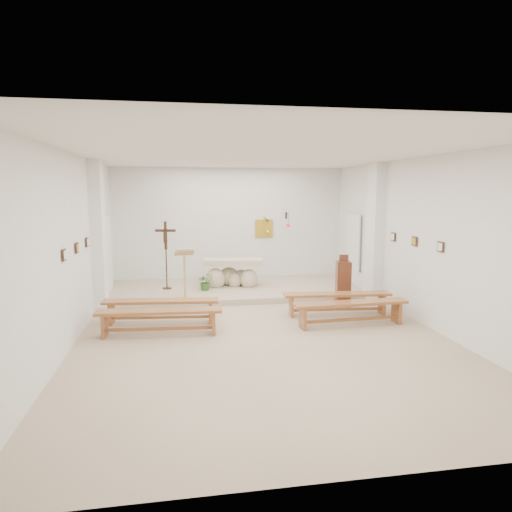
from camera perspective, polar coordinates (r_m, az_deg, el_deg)
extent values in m
cube|color=tan|center=(9.43, 0.22, -9.11)|extent=(7.00, 10.00, 0.00)
cube|color=white|center=(9.15, -21.86, 0.99)|extent=(0.02, 10.00, 3.50)
cube|color=white|center=(10.25, 19.84, 1.80)|extent=(0.02, 10.00, 3.50)
cube|color=white|center=(13.99, -3.26, 3.82)|extent=(7.00, 0.02, 3.50)
cube|color=silver|center=(9.03, 0.24, 12.55)|extent=(7.00, 10.00, 0.02)
cube|color=tan|center=(12.76, -2.46, -4.19)|extent=(6.98, 3.00, 0.15)
cube|color=white|center=(11.08, -19.09, 2.27)|extent=(0.26, 0.55, 3.50)
cube|color=white|center=(11.97, 14.66, 2.85)|extent=(0.26, 0.55, 3.50)
cube|color=gold|center=(14.12, 1.00, 3.47)|extent=(0.55, 0.04, 0.55)
cube|color=black|center=(14.25, 3.77, 5.11)|extent=(0.04, 0.02, 0.20)
cylinder|color=black|center=(14.10, 3.92, 5.36)|extent=(0.02, 0.30, 0.02)
cylinder|color=black|center=(13.96, 4.06, 4.63)|extent=(0.01, 0.01, 0.34)
sphere|color=red|center=(13.97, 4.05, 3.85)|extent=(0.11, 0.11, 0.11)
cube|color=#3B231A|center=(8.37, -22.86, 0.12)|extent=(0.03, 0.20, 0.20)
cube|color=#3B231A|center=(9.34, -21.48, 0.96)|extent=(0.03, 0.20, 0.20)
cube|color=#3B231A|center=(10.31, -20.35, 1.64)|extent=(0.03, 0.20, 0.20)
cube|color=#3B231A|center=(9.56, 22.07, 1.08)|extent=(0.03, 0.20, 0.20)
cube|color=#3B231A|center=(10.42, 19.20, 1.75)|extent=(0.03, 0.20, 0.20)
cube|color=#3B231A|center=(11.30, 16.77, 2.32)|extent=(0.03, 0.20, 0.20)
cube|color=silver|center=(11.99, -18.50, -4.45)|extent=(0.10, 0.85, 0.52)
cube|color=silver|center=(12.84, 13.39, -3.44)|extent=(0.10, 0.85, 0.52)
ellipsoid|color=beige|center=(12.72, -5.07, -2.88)|extent=(0.53, 0.45, 0.60)
ellipsoid|color=beige|center=(12.70, -0.89, -2.93)|extent=(0.49, 0.42, 0.57)
ellipsoid|color=beige|center=(12.98, -3.42, -2.57)|extent=(0.57, 0.48, 0.53)
ellipsoid|color=beige|center=(12.94, -1.86, -2.79)|extent=(0.46, 0.39, 0.49)
ellipsoid|color=beige|center=(12.78, -2.67, -3.07)|extent=(0.39, 0.33, 0.46)
cube|color=beige|center=(12.74, -2.87, -0.72)|extent=(1.71, 0.89, 0.16)
cube|color=tan|center=(11.48, -8.83, -5.18)|extent=(0.42, 0.42, 0.04)
cylinder|color=tan|center=(11.37, -8.89, -2.60)|extent=(0.05, 0.05, 1.10)
cube|color=tan|center=(11.25, -8.94, 0.41)|extent=(0.49, 0.37, 0.18)
cube|color=white|center=(11.20, -8.93, 0.66)|extent=(0.42, 0.30, 0.14)
cylinder|color=#362011|center=(12.72, -11.06, -3.96)|extent=(0.24, 0.24, 0.03)
cylinder|color=#362011|center=(12.62, -11.13, -1.57)|extent=(0.04, 0.04, 1.11)
cube|color=#362011|center=(12.50, -11.24, 2.54)|extent=(0.08, 0.06, 0.76)
cube|color=#362011|center=(12.49, -11.26, 3.14)|extent=(0.55, 0.17, 0.07)
cube|color=#362011|center=(12.47, -11.27, 2.39)|extent=(0.11, 0.06, 0.32)
imported|color=#2F5B24|center=(12.33, -6.34, -3.20)|extent=(0.51, 0.48, 0.47)
cube|color=#5A2E19|center=(11.36, 10.83, -3.42)|extent=(0.39, 0.39, 1.10)
cube|color=#5A2E19|center=(11.26, 10.92, -0.28)|extent=(0.22, 0.09, 0.18)
cube|color=brown|center=(9.90, -11.79, -5.54)|extent=(2.45, 0.63, 0.06)
cube|color=brown|center=(10.16, -17.64, -6.87)|extent=(0.10, 0.36, 0.46)
cube|color=brown|center=(9.87, -5.68, -6.96)|extent=(0.10, 0.36, 0.46)
cube|color=brown|center=(9.99, -11.73, -7.50)|extent=(2.03, 0.28, 0.06)
cube|color=brown|center=(10.49, 10.12, -4.72)|extent=(2.45, 0.59, 0.06)
cube|color=brown|center=(10.33, 4.44, -6.26)|extent=(0.10, 0.36, 0.46)
cube|color=brown|center=(10.86, 15.46, -5.83)|extent=(0.10, 0.36, 0.46)
cube|color=brown|center=(10.57, 10.08, -6.59)|extent=(2.03, 0.24, 0.06)
cube|color=brown|center=(9.09, -11.98, -6.77)|extent=(2.44, 0.54, 0.06)
cube|color=brown|center=(9.33, -18.40, -8.25)|extent=(0.09, 0.36, 0.46)
cube|color=brown|center=(9.10, -5.31, -8.26)|extent=(0.09, 0.36, 0.46)
cube|color=brown|center=(9.18, -11.92, -8.90)|extent=(2.04, 0.20, 0.06)
cube|color=brown|center=(9.73, 11.79, -5.79)|extent=(2.44, 0.48, 0.06)
cube|color=brown|center=(9.43, 5.86, -7.69)|extent=(0.08, 0.35, 0.46)
cube|color=brown|center=(10.25, 17.15, -6.73)|extent=(0.08, 0.35, 0.46)
cube|color=brown|center=(9.82, 11.73, -7.78)|extent=(2.04, 0.15, 0.06)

